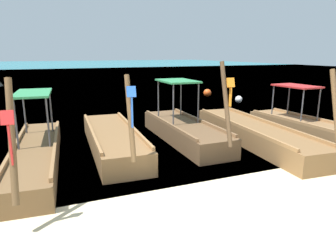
{
  "coord_description": "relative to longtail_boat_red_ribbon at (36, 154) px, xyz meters",
  "views": [
    {
      "loc": [
        -3.26,
        -4.56,
        3.07
      ],
      "look_at": [
        0.0,
        3.47,
        0.97
      ],
      "focal_mm": 32.34,
      "sensor_mm": 36.0,
      "label": 1
    }
  ],
  "objects": [
    {
      "name": "longtail_boat_violet_ribbon",
      "position": [
        7.01,
        -0.45,
        -0.03
      ],
      "size": [
        1.81,
        6.86,
        2.7
      ],
      "color": "brown",
      "rests_on": "ground"
    },
    {
      "name": "longtail_boat_red_ribbon",
      "position": [
        0.0,
        0.0,
        0.0
      ],
      "size": [
        1.52,
        6.53,
        2.66
      ],
      "color": "brown",
      "rests_on": "ground"
    },
    {
      "name": "ground",
      "position": [
        3.66,
        -4.2,
        -0.35
      ],
      "size": [
        120.0,
        120.0,
        0.0
      ],
      "primitive_type": "plane",
      "color": "beige"
    },
    {
      "name": "mooring_buoy_near",
      "position": [
        11.1,
        10.13,
        -0.07
      ],
      "size": [
        0.55,
        0.55,
        0.55
      ],
      "color": "#EA5119",
      "rests_on": "sea_water"
    },
    {
      "name": "mooring_buoy_far",
      "position": [
        11.58,
        7.0,
        -0.12
      ],
      "size": [
        0.45,
        0.45,
        0.45
      ],
      "color": "white",
      "rests_on": "sea_water"
    },
    {
      "name": "sea_water",
      "position": [
        3.66,
        57.27,
        -0.34
      ],
      "size": [
        120.0,
        120.0,
        0.0
      ],
      "primitive_type": "plane",
      "color": "#147A89",
      "rests_on": "ground"
    },
    {
      "name": "longtail_boat_orange_ribbon",
      "position": [
        4.86,
        0.7,
        0.03
      ],
      "size": [
        1.4,
        5.53,
        2.86
      ],
      "color": "brown",
      "rests_on": "ground"
    },
    {
      "name": "longtail_boat_blue_ribbon",
      "position": [
        2.27,
        0.61,
        -0.01
      ],
      "size": [
        1.63,
        5.79,
        2.59
      ],
      "color": "brown",
      "rests_on": "ground"
    },
    {
      "name": "longtail_boat_turquoise_ribbon",
      "position": [
        9.62,
        -0.23,
        -0.03
      ],
      "size": [
        1.5,
        5.56,
        2.33
      ],
      "color": "brown",
      "rests_on": "ground"
    }
  ]
}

